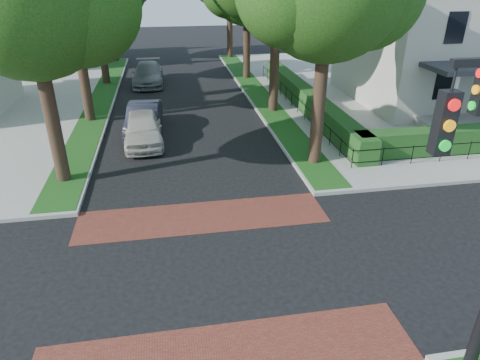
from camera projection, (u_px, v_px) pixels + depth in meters
name	position (u px, v px, depth m)	size (l,w,h in m)	color
ground	(213.00, 272.00, 12.77)	(120.00, 120.00, 0.00)	black
sidewalk_ne	(440.00, 86.00, 32.45)	(30.00, 30.00, 0.15)	gray
crosswalk_far	(203.00, 217.00, 15.59)	(9.00, 2.20, 0.01)	maroon
crosswalk_near	(228.00, 359.00, 9.95)	(9.00, 2.20, 0.01)	maroon
grass_strip_ne	(258.00, 93.00, 30.36)	(1.60, 29.80, 0.02)	#174112
grass_strip_nw	(101.00, 100.00, 28.73)	(1.60, 29.80, 0.02)	#174112
hedge_main_road	(307.00, 99.00, 26.83)	(1.00, 18.00, 1.20)	#1D4116
fence_main_road	(295.00, 102.00, 26.78)	(0.06, 18.00, 0.90)	black
house_victorian	(459.00, 5.00, 26.78)	(13.00, 13.05, 12.48)	beige
parked_car_front	(143.00, 128.00, 21.80)	(1.91, 4.75, 1.62)	beige
parked_car_middle	(144.00, 118.00, 23.30)	(1.66, 4.75, 1.56)	#202130
parked_car_rear	(148.00, 74.00, 32.93)	(2.24, 5.50, 1.60)	slate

